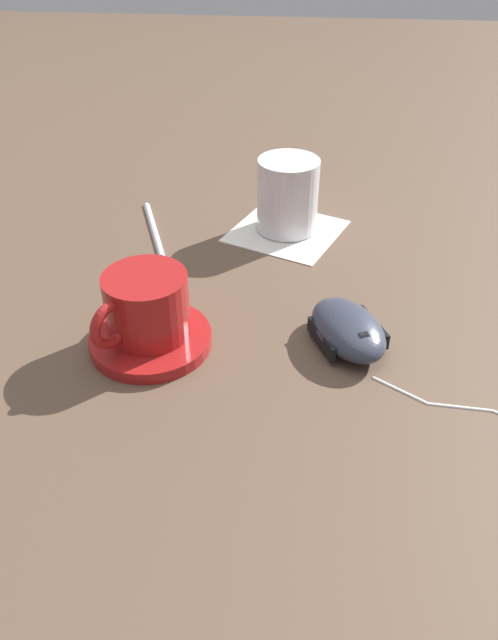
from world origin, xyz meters
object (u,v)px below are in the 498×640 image
object	(u,v)px
drinking_glass	(288,195)
pen	(154,229)
saucer	(151,339)
computer_mouse	(348,329)
coffee_cup	(145,306)

from	to	relation	value
drinking_glass	pen	size ratio (longest dim) A/B	0.61
saucer	computer_mouse	xyz separation A→B (m)	(0.02, -0.20, 0.01)
computer_mouse	saucer	bearing A→B (deg)	96.07
coffee_cup	drinking_glass	xyz separation A→B (m)	(0.25, -0.13, 0.00)
computer_mouse	pen	size ratio (longest dim) A/B	0.78
drinking_glass	coffee_cup	bearing A→B (deg)	153.55
coffee_cup	pen	xyz separation A→B (m)	(0.23, 0.05, -0.04)
saucer	coffee_cup	size ratio (longest dim) A/B	1.17
computer_mouse	pen	bearing A→B (deg)	49.12
saucer	coffee_cup	xyz separation A→B (m)	(0.00, 0.00, 0.04)
coffee_cup	pen	world-z (taller)	coffee_cup
computer_mouse	drinking_glass	size ratio (longest dim) A/B	1.29
saucer	drinking_glass	world-z (taller)	drinking_glass
computer_mouse	drinking_glass	world-z (taller)	drinking_glass
coffee_cup	computer_mouse	world-z (taller)	coffee_cup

